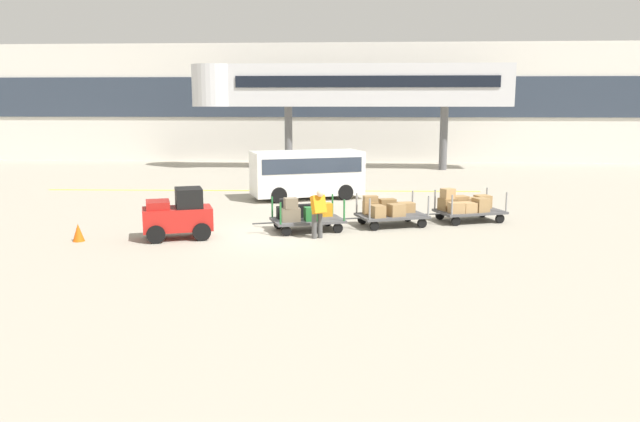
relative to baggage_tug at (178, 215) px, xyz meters
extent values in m
plane|color=#A8A08E|center=(2.73, 0.78, -0.75)|extent=(120.00, 120.00, 0.00)
cube|color=yellow|center=(0.98, 10.71, -0.75)|extent=(20.94, 0.85, 0.01)
cube|color=silver|center=(2.73, 26.78, 3.42)|extent=(56.88, 2.40, 8.34)
cube|color=#2D3847|center=(2.73, 25.53, 3.83)|extent=(54.03, 0.12, 2.80)
cube|color=silver|center=(6.06, 20.78, 4.51)|extent=(17.84, 2.20, 2.60)
cylinder|color=silver|center=(-3.45, 20.78, 4.51)|extent=(3.00, 3.00, 2.60)
cube|color=black|center=(6.06, 19.64, 4.71)|extent=(16.05, 0.08, 0.70)
cylinder|color=#59595B|center=(1.16, 20.78, 1.23)|extent=(0.50, 0.50, 3.96)
cylinder|color=#59595B|center=(10.97, 20.78, 1.23)|extent=(0.50, 0.50, 3.96)
cube|color=red|center=(-0.03, -0.01, -0.12)|extent=(2.35, 1.74, 0.70)
cube|color=black|center=(0.31, 0.11, 0.53)|extent=(1.08, 1.20, 0.60)
cube|color=#A51B16|center=(-0.58, -0.20, 0.35)|extent=(0.97, 1.11, 0.24)
cylinder|color=black|center=(-0.85, 0.25, -0.47)|extent=(0.59, 0.36, 0.56)
cylinder|color=black|center=(-0.50, -0.73, -0.47)|extent=(0.59, 0.36, 0.56)
cylinder|color=black|center=(0.44, 0.71, -0.47)|extent=(0.59, 0.36, 0.56)
cylinder|color=black|center=(0.79, -0.28, -0.47)|extent=(0.59, 0.36, 0.56)
cube|color=#4C4C4F|center=(3.93, 1.39, -0.39)|extent=(2.64, 2.09, 0.08)
cylinder|color=#237033|center=(2.72, 1.64, 0.00)|extent=(0.06, 0.06, 0.70)
cylinder|color=#237033|center=(3.14, 0.43, 0.00)|extent=(0.06, 0.06, 0.70)
cylinder|color=#237033|center=(4.71, 2.35, 0.00)|extent=(0.06, 0.06, 0.70)
cylinder|color=#237033|center=(5.14, 1.14, 0.00)|extent=(0.06, 0.06, 0.70)
cylinder|color=black|center=(2.92, 1.66, -0.59)|extent=(0.34, 0.20, 0.32)
cylinder|color=black|center=(3.31, 0.54, -0.59)|extent=(0.34, 0.20, 0.32)
cylinder|color=black|center=(4.54, 2.24, -0.59)|extent=(0.34, 0.20, 0.32)
cylinder|color=black|center=(4.94, 1.12, -0.59)|extent=(0.34, 0.20, 0.32)
cylinder|color=#333333|center=(2.51, 0.89, -0.41)|extent=(0.68, 0.28, 0.05)
cube|color=black|center=(3.17, 1.49, -0.15)|extent=(0.62, 0.46, 0.40)
cube|color=#726651|center=(3.42, 0.90, -0.13)|extent=(0.65, 0.44, 0.44)
cube|color=black|center=(3.85, 1.71, -0.13)|extent=(0.60, 0.42, 0.44)
cube|color=#236B2D|center=(4.05, 1.11, -0.13)|extent=(0.49, 0.46, 0.45)
cube|color=orange|center=(4.45, 1.95, -0.13)|extent=(0.58, 0.49, 0.45)
cube|color=black|center=(3.17, 1.49, 0.17)|extent=(0.40, 0.35, 0.26)
cube|color=#726651|center=(3.42, 0.90, 0.26)|extent=(0.50, 0.43, 0.34)
cube|color=#4C4C4F|center=(6.76, 2.39, -0.39)|extent=(2.64, 2.09, 0.08)
cylinder|color=gray|center=(5.54, 2.65, 0.00)|extent=(0.06, 0.06, 0.70)
cylinder|color=gray|center=(5.97, 1.43, 0.00)|extent=(0.06, 0.06, 0.70)
cylinder|color=gray|center=(7.54, 3.35, 0.00)|extent=(0.06, 0.06, 0.70)
cylinder|color=gray|center=(7.97, 2.14, 0.00)|extent=(0.06, 0.06, 0.70)
cylinder|color=black|center=(5.74, 2.66, -0.59)|extent=(0.34, 0.20, 0.32)
cylinder|color=black|center=(6.14, 1.54, -0.59)|extent=(0.34, 0.20, 0.32)
cylinder|color=black|center=(7.37, 3.24, -0.59)|extent=(0.34, 0.20, 0.32)
cylinder|color=black|center=(7.77, 2.12, -0.59)|extent=(0.34, 0.20, 0.32)
cylinder|color=#333333|center=(5.34, 1.89, -0.41)|extent=(0.68, 0.28, 0.05)
cube|color=#A87F4C|center=(6.02, 2.48, -0.14)|extent=(0.56, 0.47, 0.42)
cube|color=#9E7A4C|center=(6.24, 1.88, -0.15)|extent=(0.59, 0.64, 0.40)
cube|color=olive|center=(6.61, 2.70, -0.11)|extent=(0.63, 0.52, 0.49)
cube|color=#9E7A4C|center=(6.88, 2.12, -0.15)|extent=(0.66, 0.62, 0.41)
cube|color=#A87F4C|center=(7.27, 2.91, -0.18)|extent=(0.66, 0.59, 0.34)
cube|color=#9E7A4C|center=(6.02, 2.48, 0.18)|extent=(0.53, 0.42, 0.21)
cube|color=#4C4C4F|center=(9.58, 3.39, -0.39)|extent=(2.64, 2.09, 0.08)
cylinder|color=gray|center=(8.37, 3.65, 0.00)|extent=(0.06, 0.06, 0.70)
cylinder|color=gray|center=(8.80, 2.43, 0.00)|extent=(0.06, 0.06, 0.70)
cylinder|color=gray|center=(10.37, 4.35, 0.00)|extent=(0.06, 0.06, 0.70)
cylinder|color=gray|center=(10.80, 3.14, 0.00)|extent=(0.06, 0.06, 0.70)
cylinder|color=black|center=(8.57, 3.67, -0.59)|extent=(0.34, 0.20, 0.32)
cylinder|color=black|center=(8.97, 2.54, -0.59)|extent=(0.34, 0.20, 0.32)
cylinder|color=black|center=(10.20, 4.24, -0.59)|extent=(0.34, 0.20, 0.32)
cylinder|color=black|center=(10.60, 3.12, -0.59)|extent=(0.34, 0.20, 0.32)
cylinder|color=#333333|center=(8.17, 2.89, -0.41)|extent=(0.68, 0.28, 0.05)
cube|color=olive|center=(8.79, 3.39, -0.14)|extent=(0.70, 0.69, 0.43)
cube|color=tan|center=(9.01, 2.82, -0.17)|extent=(0.59, 0.52, 0.37)
cube|color=#A87F4C|center=(9.25, 3.65, -0.11)|extent=(0.68, 0.62, 0.48)
cube|color=tan|center=(9.46, 3.01, -0.18)|extent=(0.58, 0.63, 0.35)
cube|color=tan|center=(9.72, 3.79, -0.15)|extent=(0.56, 0.53, 0.40)
cube|color=#9E7A4C|center=(9.92, 3.15, -0.11)|extent=(0.63, 0.63, 0.49)
cube|color=#A87F4C|center=(10.14, 3.97, -0.12)|extent=(0.64, 0.64, 0.46)
cube|color=tan|center=(8.79, 3.39, 0.25)|extent=(0.56, 0.54, 0.35)
cylinder|color=#4C4C4C|center=(4.22, 0.26, -0.34)|extent=(0.16, 0.16, 0.82)
cylinder|color=#4C4C4C|center=(4.40, 0.35, -0.34)|extent=(0.16, 0.16, 0.82)
cube|color=orange|center=(4.36, 0.22, 0.33)|extent=(0.55, 0.56, 0.61)
sphere|color=beige|center=(4.42, 0.11, 0.70)|extent=(0.22, 0.22, 0.22)
cube|color=white|center=(3.34, 8.38, 0.39)|extent=(5.16, 3.45, 1.90)
cube|color=#2D3847|center=(3.34, 8.38, 0.79)|extent=(4.82, 3.36, 0.64)
cylinder|color=black|center=(2.25, 7.05, -0.41)|extent=(0.72, 0.46, 0.68)
cylinder|color=black|center=(5.03, 8.08, -0.41)|extent=(0.72, 0.46, 0.68)
cone|color=#EA590F|center=(9.30, 7.14, -0.48)|extent=(0.36, 0.36, 0.55)
cone|color=#EA590F|center=(-2.97, -0.59, -0.48)|extent=(0.36, 0.36, 0.55)
camera|label=1|loc=(5.53, -18.57, 3.44)|focal=34.60mm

